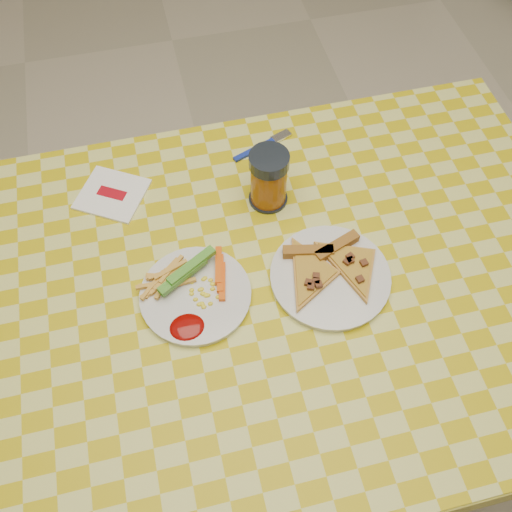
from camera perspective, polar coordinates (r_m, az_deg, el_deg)
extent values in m
plane|color=beige|center=(1.77, 0.92, -15.07)|extent=(8.00, 8.00, 0.00)
cylinder|color=white|center=(1.63, -20.81, -3.44)|extent=(0.06, 0.06, 0.71)
cylinder|color=white|center=(1.72, 15.96, 3.86)|extent=(0.06, 0.06, 0.71)
cube|color=brown|center=(1.09, 1.44, -3.60)|extent=(1.20, 0.80, 0.04)
cylinder|color=silver|center=(1.06, -6.05, -3.97)|extent=(0.27, 0.27, 0.01)
cylinder|color=silver|center=(1.08, 7.41, -2.12)|extent=(0.23, 0.23, 0.01)
cube|color=#136A10|center=(1.05, -6.91, -1.46)|extent=(0.11, 0.08, 0.02)
cube|color=#ED550A|center=(1.06, -3.58, -1.77)|extent=(0.07, 0.09, 0.02)
ellipsoid|color=#7B0502|center=(1.02, -6.91, -7.10)|extent=(0.06, 0.05, 0.01)
cube|color=olive|center=(1.09, 5.22, 0.40)|extent=(0.10, 0.04, 0.02)
cube|color=olive|center=(1.10, 8.08, 0.90)|extent=(0.10, 0.05, 0.02)
cylinder|color=black|center=(1.18, 1.22, 5.81)|extent=(0.08, 0.08, 0.01)
cylinder|color=#88430E|center=(1.15, 1.26, 7.35)|extent=(0.07, 0.07, 0.11)
cylinder|color=black|center=(1.10, 1.33, 9.51)|extent=(0.08, 0.08, 0.03)
cube|color=white|center=(1.23, -14.19, 6.02)|extent=(0.17, 0.17, 0.01)
cube|color=#A40915|center=(1.22, -14.23, 6.12)|extent=(0.06, 0.05, 0.00)
cube|color=navy|center=(1.27, -0.18, 10.57)|extent=(0.10, 0.05, 0.01)
cube|color=white|center=(1.30, 2.51, 11.89)|extent=(0.05, 0.04, 0.00)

